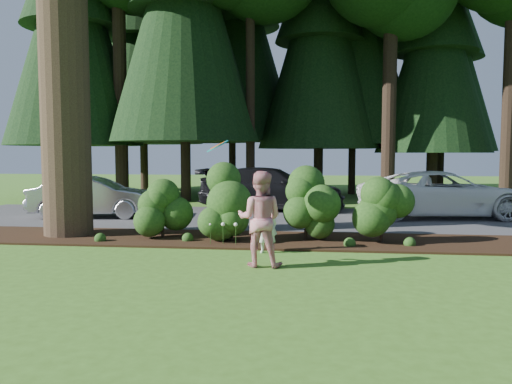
{
  "coord_description": "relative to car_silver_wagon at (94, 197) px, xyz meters",
  "views": [
    {
      "loc": [
        1.79,
        -8.93,
        2.17
      ],
      "look_at": [
        0.5,
        2.16,
        1.3
      ],
      "focal_mm": 35.0,
      "sensor_mm": 36.0,
      "label": 1
    }
  ],
  "objects": [
    {
      "name": "car_silver_wagon",
      "position": [
        0.0,
        0.0,
        0.0
      ],
      "size": [
        4.27,
        2.0,
        1.36
      ],
      "primitive_type": "imported",
      "rotation": [
        0.0,
        0.0,
        1.71
      ],
      "color": "#A5A5AA",
      "rests_on": "driveway"
    },
    {
      "name": "car_white_suv",
      "position": [
        11.6,
        1.39,
        0.09
      ],
      "size": [
        5.79,
        3.13,
        1.54
      ],
      "primitive_type": "imported",
      "rotation": [
        0.0,
        0.0,
        1.68
      ],
      "color": "white",
      "rests_on": "driveway"
    },
    {
      "name": "frisbee",
      "position": [
        5.19,
        -5.04,
        1.62
      ],
      "size": [
        0.52,
        0.53,
        0.33
      ],
      "color": "teal",
      "rests_on": "ground"
    },
    {
      "name": "shrub_row",
      "position": [
        6.28,
        -3.8,
        0.1
      ],
      "size": [
        6.53,
        1.6,
        1.61
      ],
      "color": "#1A3A12",
      "rests_on": "ground"
    },
    {
      "name": "mulch_bed",
      "position": [
        5.52,
        -3.68,
        -0.68
      ],
      "size": [
        16.0,
        2.5,
        0.05
      ],
      "primitive_type": "cube",
      "color": "black",
      "rests_on": "ground"
    },
    {
      "name": "tree_wall",
      "position": [
        5.77,
        9.44,
        8.8
      ],
      "size": [
        25.66,
        12.15,
        17.09
      ],
      "color": "black",
      "rests_on": "ground"
    },
    {
      "name": "car_dark_suv",
      "position": [
        5.72,
        2.87,
        0.12
      ],
      "size": [
        5.61,
        2.52,
        1.6
      ],
      "primitive_type": "imported",
      "rotation": [
        0.0,
        0.0,
        1.52
      ],
      "color": "black",
      "rests_on": "driveway"
    },
    {
      "name": "child",
      "position": [
        6.29,
        -5.13,
        -0.08
      ],
      "size": [
        0.52,
        0.41,
        1.26
      ],
      "primitive_type": "imported",
      "rotation": [
        0.0,
        0.0,
        3.4
      ],
      "color": "silver",
      "rests_on": "ground"
    },
    {
      "name": "lily_cluster",
      "position": [
        5.22,
        -4.53,
        -0.21
      ],
      "size": [
        0.69,
        0.09,
        0.57
      ],
      "color": "#1A3A12",
      "rests_on": "ground"
    },
    {
      "name": "adult",
      "position": [
        6.29,
        -6.44,
        0.21
      ],
      "size": [
        0.94,
        0.76,
        1.83
      ],
      "primitive_type": "imported",
      "rotation": [
        0.0,
        0.0,
        3.06
      ],
      "color": "#B31732",
      "rests_on": "ground"
    },
    {
      "name": "ground",
      "position": [
        5.52,
        -6.93,
        -0.71
      ],
      "size": [
        80.0,
        80.0,
        0.0
      ],
      "primitive_type": "plane",
      "color": "#3B651D",
      "rests_on": "ground"
    },
    {
      "name": "driveway",
      "position": [
        5.52,
        0.57,
        -0.69
      ],
      "size": [
        22.0,
        6.0,
        0.03
      ],
      "primitive_type": "cube",
      "color": "#38383A",
      "rests_on": "ground"
    }
  ]
}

